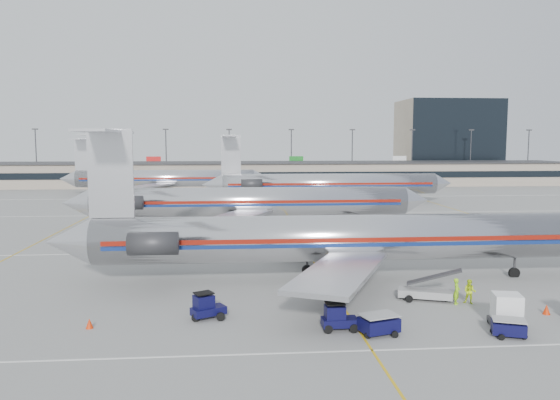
{
  "coord_description": "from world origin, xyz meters",
  "views": [
    {
      "loc": [
        -7.45,
        -46.49,
        11.42
      ],
      "look_at": [
        -2.05,
        18.62,
        4.5
      ],
      "focal_mm": 35.0,
      "sensor_mm": 36.0,
      "label": 1
    }
  ],
  "objects": [
    {
      "name": "ground",
      "position": [
        0.0,
        0.0,
        0.0
      ],
      "size": [
        260.0,
        260.0,
        0.0
      ],
      "primitive_type": "plane",
      "color": "gray",
      "rests_on": "ground"
    },
    {
      "name": "apron_markings",
      "position": [
        0.0,
        10.0,
        0.01
      ],
      "size": [
        160.0,
        0.15,
        0.02
      ],
      "primitive_type": "cube",
      "color": "silver",
      "rests_on": "ground"
    },
    {
      "name": "terminal",
      "position": [
        0.0,
        97.97,
        3.16
      ],
      "size": [
        162.0,
        17.0,
        6.25
      ],
      "color": "gray",
      "rests_on": "ground"
    },
    {
      "name": "light_mast_row",
      "position": [
        0.0,
        112.0,
        8.58
      ],
      "size": [
        163.6,
        0.4,
        15.28
      ],
      "color": "#38383D",
      "rests_on": "ground"
    },
    {
      "name": "distant_building",
      "position": [
        62.0,
        128.0,
        12.5
      ],
      "size": [
        30.0,
        20.0,
        25.0
      ],
      "primitive_type": "cube",
      "color": "tan",
      "rests_on": "ground"
    },
    {
      "name": "jet_foreground",
      "position": [
        0.8,
        -2.83,
        3.65
      ],
      "size": [
        48.03,
        28.28,
        12.57
      ],
      "color": "silver",
      "rests_on": "ground"
    },
    {
      "name": "jet_second_row",
      "position": [
        -6.33,
        25.27,
        3.67
      ],
      "size": [
        48.35,
        28.47,
        12.66
      ],
      "color": "silver",
      "rests_on": "ground"
    },
    {
      "name": "jet_third_row",
      "position": [
        9.24,
        53.94,
        3.74
      ],
      "size": [
        47.09,
        28.97,
        12.88
      ],
      "color": "silver",
      "rests_on": "ground"
    },
    {
      "name": "jet_back_row",
      "position": [
        -23.47,
        74.77,
        3.59
      ],
      "size": [
        45.27,
        27.85,
        12.38
      ],
      "color": "silver",
      "rests_on": "ground"
    },
    {
      "name": "tug_left",
      "position": [
        -9.37,
        -11.81,
        0.81
      ],
      "size": [
        2.43,
        1.98,
        1.77
      ],
      "rotation": [
        0.0,
        0.0,
        0.49
      ],
      "color": "black",
      "rests_on": "ground"
    },
    {
      "name": "tug_center",
      "position": [
        -1.31,
        -14.7,
        0.8
      ],
      "size": [
        2.2,
        1.16,
        1.76
      ],
      "rotation": [
        0.0,
        0.0,
        0.04
      ],
      "color": "black",
      "rests_on": "ground"
    },
    {
      "name": "cart_inner",
      "position": [
        1.03,
        -15.57,
        0.65
      ],
      "size": [
        2.51,
        2.07,
        1.23
      ],
      "rotation": [
        0.0,
        0.0,
        0.31
      ],
      "color": "black",
      "rests_on": "ground"
    },
    {
      "name": "cart_outer",
      "position": [
        8.57,
        -16.55,
        0.56
      ],
      "size": [
        2.19,
        1.84,
        1.06
      ],
      "rotation": [
        0.0,
        0.0,
        -0.35
      ],
      "color": "black",
      "rests_on": "ground"
    },
    {
      "name": "uld_container",
      "position": [
        9.3,
        -14.84,
        1.05
      ],
      "size": [
        2.27,
        2.01,
        2.07
      ],
      "rotation": [
        0.0,
        0.0,
        -0.21
      ],
      "color": "#2D2D30",
      "rests_on": "ground"
    },
    {
      "name": "belt_loader",
      "position": [
        6.37,
        -8.76,
        0.63
      ],
      "size": [
        4.63,
        2.58,
        2.37
      ],
      "rotation": [
        0.0,
        0.0,
        -0.35
      ],
      "color": "gray",
      "rests_on": "ground"
    },
    {
      "name": "ramp_worker_near",
      "position": [
        8.12,
        -10.01,
        0.93
      ],
      "size": [
        0.74,
        0.81,
        1.86
      ],
      "primitive_type": "imported",
      "rotation": [
        0.0,
        0.0,
        1.02
      ],
      "color": "#8EDD14",
      "rests_on": "ground"
    },
    {
      "name": "ramp_worker_far",
      "position": [
        9.09,
        -9.99,
        0.88
      ],
      "size": [
        1.08,
        1.03,
        1.76
      ],
      "primitive_type": "imported",
      "rotation": [
        0.0,
        0.0,
        -0.59
      ],
      "color": "#C4E615",
      "rests_on": "ground"
    },
    {
      "name": "cone_right",
      "position": [
        13.19,
        -12.73,
        0.33
      ],
      "size": [
        0.52,
        0.52,
        0.67
      ],
      "primitive_type": "cone",
      "rotation": [
        0.0,
        0.0,
        0.07
      ],
      "color": "red",
      "rests_on": "ground"
    },
    {
      "name": "cone_left",
      "position": [
        -16.48,
        -13.02,
        0.31
      ],
      "size": [
        0.55,
        0.55,
        0.63
      ],
      "primitive_type": "cone",
      "rotation": [
        0.0,
        0.0,
        0.23
      ],
      "color": "red",
      "rests_on": "ground"
    }
  ]
}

